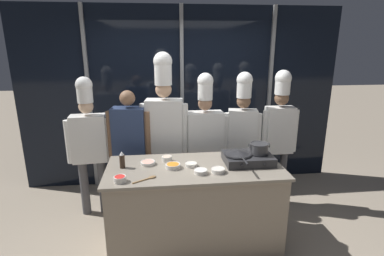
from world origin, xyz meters
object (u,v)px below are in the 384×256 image
object	(u,v)px
stock_pot	(259,148)
prep_bowl_rice	(201,171)
chef_line	(205,136)
chef_apprentice	(279,127)
portable_stove	(248,158)
prep_bowl_chicken	(167,158)
prep_bowl_carrots	(173,166)
prep_bowl_onion	(218,170)
squeeze_bottle_soy	(122,160)
prep_bowl_bell_pepper	(120,179)
chef_head	(89,139)
prep_bowl_shrimp	(148,163)
serving_spoon_slotted	(149,178)
person_guest	(130,141)
chef_sous	(164,124)
prep_bowl_garlic	(191,164)
chef_pastry	(242,130)
frying_pan	(238,152)

from	to	relation	value
stock_pot	prep_bowl_rice	size ratio (longest dim) A/B	1.65
chef_line	chef_apprentice	xyz separation A→B (m)	(0.99, -0.01, 0.09)
portable_stove	chef_line	xyz separation A→B (m)	(-0.36, 0.71, 0.04)
prep_bowl_chicken	chef_apprentice	xyz separation A→B (m)	(1.49, 0.55, 0.15)
prep_bowl_chicken	prep_bowl_carrots	world-z (taller)	prep_bowl_chicken
prep_bowl_onion	squeeze_bottle_soy	bearing A→B (deg)	166.73
portable_stove	prep_bowl_bell_pepper	size ratio (longest dim) A/B	4.30
prep_bowl_onion	prep_bowl_chicken	world-z (taller)	prep_bowl_chicken
prep_bowl_bell_pepper	chef_head	xyz separation A→B (m)	(-0.49, 1.05, 0.07)
squeeze_bottle_soy	chef_head	bearing A→B (deg)	123.81
stock_pot	chef_line	distance (m)	0.86
prep_bowl_shrimp	serving_spoon_slotted	size ratio (longest dim) A/B	0.67
person_guest	chef_apprentice	size ratio (longest dim) A/B	0.88
prep_bowl_rice	prep_bowl_onion	bearing A→B (deg)	1.91
prep_bowl_bell_pepper	prep_bowl_chicken	bearing A→B (deg)	45.71
chef_head	prep_bowl_onion	bearing A→B (deg)	141.93
prep_bowl_carrots	prep_bowl_rice	bearing A→B (deg)	-32.15
portable_stove	stock_pot	size ratio (longest dim) A/B	2.31
prep_bowl_rice	chef_sous	world-z (taller)	chef_sous
squeeze_bottle_soy	prep_bowl_bell_pepper	world-z (taller)	squeeze_bottle_soy
prep_bowl_chicken	serving_spoon_slotted	world-z (taller)	prep_bowl_chicken
squeeze_bottle_soy	serving_spoon_slotted	xyz separation A→B (m)	(0.28, -0.29, -0.08)
prep_bowl_garlic	prep_bowl_onion	bearing A→B (deg)	-36.77
chef_sous	chef_apprentice	world-z (taller)	chef_sous
prep_bowl_rice	prep_bowl_bell_pepper	world-z (taller)	prep_bowl_bell_pepper
prep_bowl_garlic	prep_bowl_rice	bearing A→B (deg)	-68.93
prep_bowl_bell_pepper	stock_pot	bearing A→B (deg)	12.58
prep_bowl_garlic	chef_head	distance (m)	1.41
prep_bowl_carrots	chef_pastry	bearing A→B (deg)	39.41
prep_bowl_bell_pepper	chef_sous	size ratio (longest dim) A/B	0.06
stock_pot	serving_spoon_slotted	bearing A→B (deg)	-166.38
prep_bowl_carrots	prep_bowl_rice	xyz separation A→B (m)	(0.27, -0.17, -0.00)
chef_head	chef_pastry	distance (m)	1.95
prep_bowl_bell_pepper	chef_head	distance (m)	1.16
prep_bowl_garlic	chef_apprentice	distance (m)	1.45
prep_bowl_chicken	portable_stove	bearing A→B (deg)	-9.22
prep_bowl_bell_pepper	frying_pan	bearing A→B (deg)	14.72
serving_spoon_slotted	chef_line	distance (m)	1.21
chef_sous	chef_apprentice	xyz separation A→B (m)	(1.50, -0.01, -0.08)
prep_bowl_carrots	chef_pastry	size ratio (longest dim) A/B	0.09
prep_bowl_onion	chef_line	size ratio (longest dim) A/B	0.08
stock_pot	chef_sous	distance (m)	1.22
frying_pan	prep_bowl_rice	xyz separation A→B (m)	(-0.43, -0.22, -0.10)
portable_stove	prep_bowl_chicken	distance (m)	0.88
serving_spoon_slotted	squeeze_bottle_soy	bearing A→B (deg)	133.55
frying_pan	prep_bowl_onion	size ratio (longest dim) A/B	3.79
chef_apprentice	chef_line	bearing A→B (deg)	-0.90
prep_bowl_chicken	chef_line	distance (m)	0.76
frying_pan	chef_line	size ratio (longest dim) A/B	0.29
prep_bowl_bell_pepper	chef_pastry	xyz separation A→B (m)	(1.46, 1.05, 0.13)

